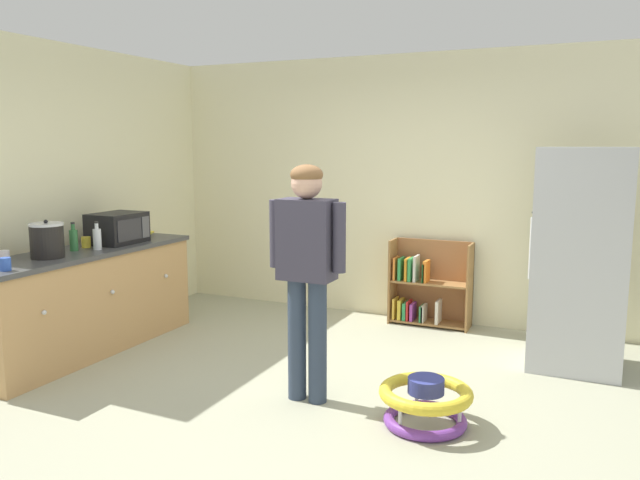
{
  "coord_description": "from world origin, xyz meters",
  "views": [
    {
      "loc": [
        1.86,
        -3.91,
        1.8
      ],
      "look_at": [
        -0.13,
        0.5,
        1.06
      ],
      "focal_mm": 35.15,
      "sensor_mm": 36.0,
      "label": 1
    }
  ],
  "objects_px": {
    "bookshelf": "(426,288)",
    "kitchen_counter": "(85,301)",
    "crock_pot": "(47,240)",
    "white_cup": "(4,257)",
    "standing_person": "(307,260)",
    "yellow_cup": "(86,242)",
    "green_glass_bottle": "(74,239)",
    "baby_walker": "(426,402)",
    "clear_bottle": "(97,238)",
    "refrigerator": "(580,259)",
    "blue_cup": "(5,264)",
    "banana_bunch": "(149,233)",
    "microwave": "(118,228)"
  },
  "relations": [
    {
      "from": "banana_bunch",
      "to": "standing_person",
      "type": "bearing_deg",
      "value": -25.93
    },
    {
      "from": "refrigerator",
      "to": "white_cup",
      "type": "bearing_deg",
      "value": -153.13
    },
    {
      "from": "baby_walker",
      "to": "yellow_cup",
      "type": "xyz_separation_m",
      "value": [
        -3.16,
        0.35,
        0.79
      ]
    },
    {
      "from": "refrigerator",
      "to": "bookshelf",
      "type": "xyz_separation_m",
      "value": [
        -1.43,
        0.7,
        -0.52
      ]
    },
    {
      "from": "standing_person",
      "to": "white_cup",
      "type": "xyz_separation_m",
      "value": [
        -2.33,
        -0.52,
        -0.07
      ]
    },
    {
      "from": "blue_cup",
      "to": "yellow_cup",
      "type": "bearing_deg",
      "value": 103.06
    },
    {
      "from": "baby_walker",
      "to": "crock_pot",
      "type": "distance_m",
      "value": 3.2
    },
    {
      "from": "microwave",
      "to": "crock_pot",
      "type": "bearing_deg",
      "value": -89.04
    },
    {
      "from": "green_glass_bottle",
      "to": "crock_pot",
      "type": "bearing_deg",
      "value": -79.64
    },
    {
      "from": "green_glass_bottle",
      "to": "blue_cup",
      "type": "relative_size",
      "value": 2.59
    },
    {
      "from": "standing_person",
      "to": "yellow_cup",
      "type": "height_order",
      "value": "standing_person"
    },
    {
      "from": "bookshelf",
      "to": "clear_bottle",
      "type": "height_order",
      "value": "clear_bottle"
    },
    {
      "from": "standing_person",
      "to": "crock_pot",
      "type": "distance_m",
      "value": 2.21
    },
    {
      "from": "kitchen_counter",
      "to": "blue_cup",
      "type": "xyz_separation_m",
      "value": [
        0.18,
        -0.91,
        0.5
      ]
    },
    {
      "from": "crock_pot",
      "to": "clear_bottle",
      "type": "bearing_deg",
      "value": 80.54
    },
    {
      "from": "bookshelf",
      "to": "kitchen_counter",
      "type": "bearing_deg",
      "value": -140.64
    },
    {
      "from": "white_cup",
      "to": "microwave",
      "type": "bearing_deg",
      "value": 83.92
    },
    {
      "from": "crock_pot",
      "to": "white_cup",
      "type": "bearing_deg",
      "value": -114.15
    },
    {
      "from": "clear_bottle",
      "to": "blue_cup",
      "type": "relative_size",
      "value": 2.59
    },
    {
      "from": "crock_pot",
      "to": "white_cup",
      "type": "height_order",
      "value": "crock_pot"
    },
    {
      "from": "crock_pot",
      "to": "clear_bottle",
      "type": "xyz_separation_m",
      "value": [
        0.08,
        0.46,
        -0.04
      ]
    },
    {
      "from": "bookshelf",
      "to": "baby_walker",
      "type": "height_order",
      "value": "bookshelf"
    },
    {
      "from": "baby_walker",
      "to": "white_cup",
      "type": "relative_size",
      "value": 6.36
    },
    {
      "from": "green_glass_bottle",
      "to": "clear_bottle",
      "type": "bearing_deg",
      "value": 43.05
    },
    {
      "from": "standing_person",
      "to": "white_cup",
      "type": "height_order",
      "value": "standing_person"
    },
    {
      "from": "baby_walker",
      "to": "yellow_cup",
      "type": "distance_m",
      "value": 3.28
    },
    {
      "from": "refrigerator",
      "to": "kitchen_counter",
      "type": "bearing_deg",
      "value": -161.05
    },
    {
      "from": "standing_person",
      "to": "crock_pot",
      "type": "bearing_deg",
      "value": -174.27
    },
    {
      "from": "standing_person",
      "to": "green_glass_bottle",
      "type": "relative_size",
      "value": 6.78
    },
    {
      "from": "kitchen_counter",
      "to": "blue_cup",
      "type": "bearing_deg",
      "value": -79.01
    },
    {
      "from": "baby_walker",
      "to": "clear_bottle",
      "type": "bearing_deg",
      "value": 174.2
    },
    {
      "from": "crock_pot",
      "to": "yellow_cup",
      "type": "relative_size",
      "value": 3.24
    },
    {
      "from": "kitchen_counter",
      "to": "microwave",
      "type": "xyz_separation_m",
      "value": [
        0.02,
        0.42,
        0.59
      ]
    },
    {
      "from": "microwave",
      "to": "white_cup",
      "type": "bearing_deg",
      "value": -96.08
    },
    {
      "from": "microwave",
      "to": "kitchen_counter",
      "type": "bearing_deg",
      "value": -92.65
    },
    {
      "from": "bookshelf",
      "to": "white_cup",
      "type": "xyz_separation_m",
      "value": [
        -2.59,
        -2.74,
        0.58
      ]
    },
    {
      "from": "refrigerator",
      "to": "baby_walker",
      "type": "height_order",
      "value": "refrigerator"
    },
    {
      "from": "white_cup",
      "to": "banana_bunch",
      "type": "bearing_deg",
      "value": 88.09
    },
    {
      "from": "green_glass_bottle",
      "to": "bookshelf",
      "type": "bearing_deg",
      "value": 39.89
    },
    {
      "from": "kitchen_counter",
      "to": "banana_bunch",
      "type": "relative_size",
      "value": 13.86
    },
    {
      "from": "microwave",
      "to": "yellow_cup",
      "type": "xyz_separation_m",
      "value": [
        -0.08,
        -0.31,
        -0.09
      ]
    },
    {
      "from": "microwave",
      "to": "green_glass_bottle",
      "type": "xyz_separation_m",
      "value": [
        -0.05,
        -0.48,
        -0.04
      ]
    },
    {
      "from": "standing_person",
      "to": "crock_pot",
      "type": "relative_size",
      "value": 5.42
    },
    {
      "from": "crock_pot",
      "to": "kitchen_counter",
      "type": "bearing_deg",
      "value": 94.8
    },
    {
      "from": "microwave",
      "to": "bookshelf",
      "type": "bearing_deg",
      "value": 33.27
    },
    {
      "from": "green_glass_bottle",
      "to": "standing_person",
      "type": "bearing_deg",
      "value": -2.89
    },
    {
      "from": "refrigerator",
      "to": "white_cup",
      "type": "height_order",
      "value": "refrigerator"
    },
    {
      "from": "bookshelf",
      "to": "yellow_cup",
      "type": "height_order",
      "value": "yellow_cup"
    },
    {
      "from": "white_cup",
      "to": "blue_cup",
      "type": "xyz_separation_m",
      "value": [
        0.28,
        -0.22,
        0.0
      ]
    },
    {
      "from": "yellow_cup",
      "to": "green_glass_bottle",
      "type": "bearing_deg",
      "value": -79.48
    }
  ]
}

